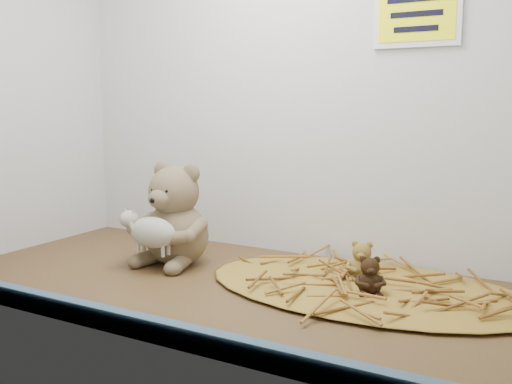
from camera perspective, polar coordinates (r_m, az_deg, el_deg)
The scene contains 8 objects.
alcove_shell at distance 120.30cm, azimuth -1.18°, elevation 12.86°, with size 120.40×60.20×90.40cm.
front_rail at distance 95.79cm, azimuth -12.79°, elevation -12.64°, with size 119.28×2.20×3.60cm, color #3D5E75.
straw_bed at distance 115.99cm, azimuth 10.84°, elevation -9.35°, with size 66.40×38.56×1.29cm, color olive.
main_teddy at distance 131.98cm, azimuth -8.02°, elevation -2.11°, with size 18.87×19.91×23.40cm, color #78644A, non-canonical shape.
toy_lamb at distance 126.11cm, azimuth -10.28°, elevation -4.01°, with size 14.68×8.96×9.49cm, color #B2AD9F, non-canonical shape.
mini_teddy_tan at distance 118.97cm, azimuth 10.53°, elevation -6.57°, with size 6.38×6.73×7.91cm, color olive, non-canonical shape.
mini_teddy_brown at distance 110.45cm, azimuth 11.30°, elevation -7.98°, with size 5.84×6.16×7.24cm, color black, non-canonical shape.
wall_sign at distance 129.19cm, azimuth 15.81°, elevation 16.72°, with size 16.00×1.20×11.00cm, color #F4EE0C.
Camera 1 is at (60.10, -94.86, 36.44)cm, focal length 40.00 mm.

